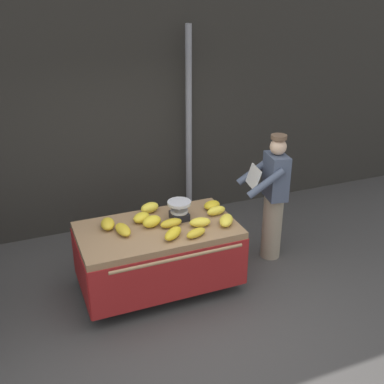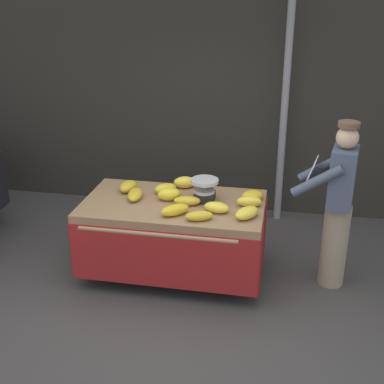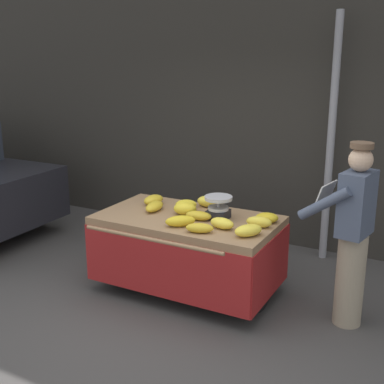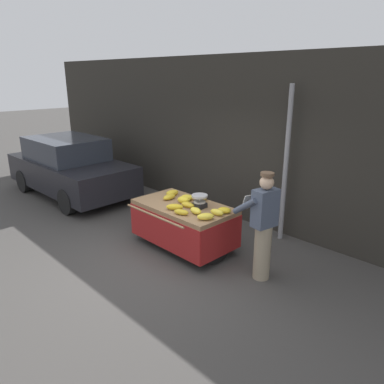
{
  "view_description": "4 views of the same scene",
  "coord_description": "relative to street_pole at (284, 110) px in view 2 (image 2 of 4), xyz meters",
  "views": [
    {
      "loc": [
        -1.56,
        -3.82,
        3.43
      ],
      "look_at": [
        0.31,
        0.82,
        1.19
      ],
      "focal_mm": 44.07,
      "sensor_mm": 36.0,
      "label": 1
    },
    {
      "loc": [
        0.93,
        -3.77,
        2.89
      ],
      "look_at": [
        0.07,
        0.69,
        1.0
      ],
      "focal_mm": 47.14,
      "sensor_mm": 36.0,
      "label": 2
    },
    {
      "loc": [
        2.22,
        -3.52,
        2.45
      ],
      "look_at": [
        -0.03,
        0.67,
        1.14
      ],
      "focal_mm": 47.12,
      "sensor_mm": 36.0,
      "label": 3
    },
    {
      "loc": [
        4.37,
        -3.42,
        3.06
      ],
      "look_at": [
        0.05,
        0.79,
        1.11
      ],
      "focal_mm": 34.17,
      "sensor_mm": 36.0,
      "label": 4
    }
  ],
  "objects": [
    {
      "name": "banana_bunch_11",
      "position": [
        -0.88,
        -1.66,
        -0.58
      ],
      "size": [
        0.28,
        0.17,
        0.09
      ],
      "primitive_type": "ellipsoid",
      "rotation": [
        0.0,
        0.0,
        1.71
      ],
      "color": "gold",
      "rests_on": "banana_cart"
    },
    {
      "name": "banana_bunch_4",
      "position": [
        -1.16,
        -1.41,
        -0.57
      ],
      "size": [
        0.28,
        0.26,
        0.11
      ],
      "primitive_type": "ellipsoid",
      "rotation": [
        0.0,
        0.0,
        2.14
      ],
      "color": "yellow",
      "rests_on": "banana_cart"
    },
    {
      "name": "banana_bunch_8",
      "position": [
        -0.57,
        -1.78,
        -0.57
      ],
      "size": [
        0.27,
        0.18,
        0.11
      ],
      "primitive_type": "ellipsoid",
      "rotation": [
        0.0,
        0.0,
        1.42
      ],
      "color": "yellow",
      "rests_on": "banana_cart"
    },
    {
      "name": "banana_bunch_0",
      "position": [
        -1.0,
        -1.21,
        -0.56
      ],
      "size": [
        0.27,
        0.21,
        0.12
      ],
      "primitive_type": "ellipsoid",
      "rotation": [
        0.0,
        0.0,
        1.85
      ],
      "color": "yellow",
      "rests_on": "banana_cart"
    },
    {
      "name": "vendor_person",
      "position": [
        0.58,
        -1.48,
        -0.58
      ],
      "size": [
        0.63,
        0.58,
        1.71
      ],
      "color": "gray",
      "rests_on": "ground"
    },
    {
      "name": "banana_bunch_6",
      "position": [
        -0.95,
        -1.91,
        -0.57
      ],
      "size": [
        0.31,
        0.29,
        0.11
      ],
      "primitive_type": "ellipsoid",
      "rotation": [
        0.0,
        0.0,
        2.28
      ],
      "color": "gold",
      "rests_on": "banana_cart"
    },
    {
      "name": "banana_bunch_1",
      "position": [
        -0.27,
        -1.85,
        -0.57
      ],
      "size": [
        0.28,
        0.31,
        0.11
      ],
      "primitive_type": "ellipsoid",
      "rotation": [
        0.0,
        0.0,
        2.52
      ],
      "color": "yellow",
      "rests_on": "banana_cart"
    },
    {
      "name": "banana_bunch_7",
      "position": [
        -1.57,
        -1.42,
        -0.57
      ],
      "size": [
        0.2,
        0.28,
        0.11
      ],
      "primitive_type": "ellipsoid",
      "rotation": [
        0.0,
        0.0,
        2.95
      ],
      "color": "gold",
      "rests_on": "banana_cart"
    },
    {
      "name": "back_wall",
      "position": [
        -0.89,
        0.34,
        0.28
      ],
      "size": [
        16.0,
        0.24,
        3.47
      ],
      "primitive_type": "cube",
      "color": "#2D2B26",
      "rests_on": "ground"
    },
    {
      "name": "banana_bunch_3",
      "position": [
        -0.27,
        -1.58,
        -0.57
      ],
      "size": [
        0.26,
        0.15,
        0.11
      ],
      "primitive_type": "ellipsoid",
      "rotation": [
        0.0,
        0.0,
        1.72
      ],
      "color": "yellow",
      "rests_on": "banana_cart"
    },
    {
      "name": "banana_cart",
      "position": [
        -1.03,
        -1.62,
        -0.84
      ],
      "size": [
        1.85,
        1.23,
        0.83
      ],
      "color": "#93704C",
      "rests_on": "ground"
    },
    {
      "name": "banana_bunch_2",
      "position": [
        -0.7,
        -1.98,
        -0.58
      ],
      "size": [
        0.29,
        0.2,
        0.09
      ],
      "primitive_type": "ellipsoid",
      "rotation": [
        0.0,
        0.0,
        1.93
      ],
      "color": "gold",
      "rests_on": "banana_cart"
    },
    {
      "name": "banana_bunch_5",
      "position": [
        -1.43,
        -1.61,
        -0.57
      ],
      "size": [
        0.18,
        0.31,
        0.1
      ],
      "primitive_type": "ellipsoid",
      "rotation": [
        0.0,
        0.0,
        0.11
      ],
      "color": "gold",
      "rests_on": "banana_cart"
    },
    {
      "name": "banana_bunch_10",
      "position": [
        -1.08,
        -1.57,
        -0.56
      ],
      "size": [
        0.28,
        0.23,
        0.13
      ],
      "primitive_type": "ellipsoid",
      "rotation": [
        0.0,
        0.0,
        1.92
      ],
      "color": "yellow",
      "rests_on": "banana_cart"
    },
    {
      "name": "banana_bunch_9",
      "position": [
        -0.25,
        -1.41,
        -0.57
      ],
      "size": [
        0.28,
        0.25,
        0.1
      ],
      "primitive_type": "ellipsoid",
      "rotation": [
        0.0,
        0.0,
        2.0
      ],
      "color": "gold",
      "rests_on": "banana_cart"
    },
    {
      "name": "street_pole",
      "position": [
        0.0,
        0.0,
        0.0
      ],
      "size": [
        0.09,
        0.09,
        2.92
      ],
      "primitive_type": "cylinder",
      "color": "gray",
      "rests_on": "ground"
    },
    {
      "name": "ground_plane",
      "position": [
        -0.89,
        -2.39,
        -1.46
      ],
      "size": [
        60.0,
        60.0,
        0.0
      ],
      "primitive_type": "plane",
      "color": "#423F3D"
    },
    {
      "name": "weighing_scale",
      "position": [
        -0.73,
        -1.52,
        -0.51
      ],
      "size": [
        0.28,
        0.28,
        0.24
      ],
      "color": "black",
      "rests_on": "banana_cart"
    }
  ]
}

